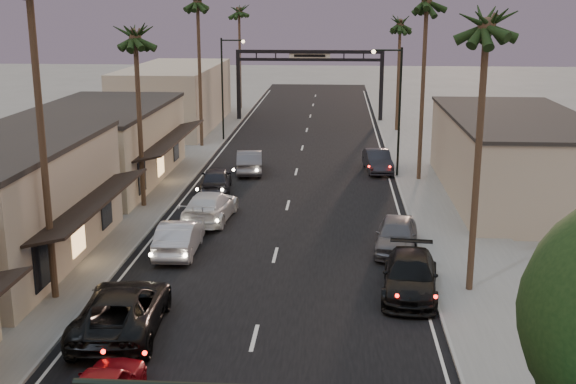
# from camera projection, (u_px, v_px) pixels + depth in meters

# --- Properties ---
(ground) EXTENTS (200.00, 200.00, 0.00)m
(ground) POSITION_uv_depth(u_px,v_px,m) (291.00, 193.00, 46.62)
(ground) COLOR slate
(ground) RESTS_ON ground
(road) EXTENTS (14.00, 120.00, 0.02)m
(road) POSITION_uv_depth(u_px,v_px,m) (295.00, 175.00, 51.44)
(road) COLOR black
(road) RESTS_ON ground
(sidewalk_left) EXTENTS (5.00, 92.00, 0.12)m
(sidewalk_left) POSITION_uv_depth(u_px,v_px,m) (184.00, 153.00, 58.81)
(sidewalk_left) COLOR slate
(sidewalk_left) RESTS_ON ground
(sidewalk_right) EXTENTS (5.00, 92.00, 0.12)m
(sidewalk_right) POSITION_uv_depth(u_px,v_px,m) (419.00, 156.00, 57.56)
(sidewalk_right) COLOR slate
(sidewalk_right) RESTS_ON ground
(storefront_far) EXTENTS (8.00, 16.00, 5.00)m
(storefront_far) POSITION_uv_depth(u_px,v_px,m) (101.00, 146.00, 48.77)
(storefront_far) COLOR tan
(storefront_far) RESTS_ON ground
(storefront_dist) EXTENTS (8.00, 20.00, 6.00)m
(storefront_dist) POSITION_uv_depth(u_px,v_px,m) (175.00, 97.00, 70.85)
(storefront_dist) COLOR #A69B85
(storefront_dist) RESTS_ON ground
(building_right) EXTENTS (8.00, 18.00, 5.00)m
(building_right) POSITION_uv_depth(u_px,v_px,m) (514.00, 158.00, 45.07)
(building_right) COLOR #A69B85
(building_right) RESTS_ON ground
(arch) EXTENTS (15.20, 0.40, 7.27)m
(arch) POSITION_uv_depth(u_px,v_px,m) (310.00, 67.00, 74.18)
(arch) COLOR black
(arch) RESTS_ON ground
(streetlight_right) EXTENTS (2.13, 0.30, 9.00)m
(streetlight_right) POSITION_uv_depth(u_px,v_px,m) (396.00, 101.00, 49.64)
(streetlight_right) COLOR black
(streetlight_right) RESTS_ON ground
(streetlight_left) EXTENTS (2.13, 0.30, 9.00)m
(streetlight_left) POSITION_uv_depth(u_px,v_px,m) (225.00, 81.00, 63.10)
(streetlight_left) COLOR black
(streetlight_left) RESTS_ON ground
(palm_lc) EXTENTS (3.20, 3.20, 12.20)m
(palm_lc) POSITION_uv_depth(u_px,v_px,m) (135.00, 29.00, 40.68)
(palm_lc) COLOR #38281C
(palm_lc) RESTS_ON ground
(palm_ra) EXTENTS (3.20, 3.20, 13.20)m
(palm_ra) POSITION_uv_depth(u_px,v_px,m) (488.00, 14.00, 27.72)
(palm_ra) COLOR #38281C
(palm_ra) RESTS_ON ground
(palm_rc) EXTENTS (3.20, 3.20, 12.20)m
(palm_rc) POSITION_uv_depth(u_px,v_px,m) (400.00, 19.00, 66.58)
(palm_rc) COLOR #38281C
(palm_rc) RESTS_ON ground
(palm_far) EXTENTS (3.20, 3.20, 13.20)m
(palm_far) POSITION_uv_depth(u_px,v_px,m) (239.00, 8.00, 80.95)
(palm_far) COLOR #38281C
(palm_far) RESTS_ON ground
(oncoming_pickup) EXTENTS (3.32, 6.50, 1.76)m
(oncoming_pickup) POSITION_uv_depth(u_px,v_px,m) (122.00, 310.00, 26.64)
(oncoming_pickup) COLOR black
(oncoming_pickup) RESTS_ON ground
(oncoming_silver) EXTENTS (1.88, 5.04, 1.64)m
(oncoming_silver) POSITION_uv_depth(u_px,v_px,m) (179.00, 237.00, 35.17)
(oncoming_silver) COLOR #A8A8AD
(oncoming_silver) RESTS_ON ground
(oncoming_white) EXTENTS (2.76, 5.91, 1.67)m
(oncoming_white) POSITION_uv_depth(u_px,v_px,m) (210.00, 206.00, 40.44)
(oncoming_white) COLOR silver
(oncoming_white) RESTS_ON ground
(oncoming_dgrey) EXTENTS (2.40, 4.93, 1.62)m
(oncoming_dgrey) POSITION_uv_depth(u_px,v_px,m) (216.00, 179.00, 46.79)
(oncoming_dgrey) COLOR black
(oncoming_dgrey) RESTS_ON ground
(oncoming_grey_far) EXTENTS (2.33, 5.23, 1.67)m
(oncoming_grey_far) POSITION_uv_depth(u_px,v_px,m) (249.00, 161.00, 51.99)
(oncoming_grey_far) COLOR #535358
(oncoming_grey_far) RESTS_ON ground
(curbside_black) EXTENTS (2.83, 5.75, 1.61)m
(curbside_black) POSITION_uv_depth(u_px,v_px,m) (410.00, 276.00, 30.15)
(curbside_black) COLOR black
(curbside_black) RESTS_ON ground
(curbside_grey) EXTENTS (2.58, 5.07, 1.65)m
(curbside_grey) POSITION_uv_depth(u_px,v_px,m) (397.00, 235.00, 35.47)
(curbside_grey) COLOR #4F4F54
(curbside_grey) RESTS_ON ground
(curbside_far) EXTENTS (2.16, 4.95, 1.58)m
(curbside_far) POSITION_uv_depth(u_px,v_px,m) (378.00, 161.00, 52.35)
(curbside_far) COLOR black
(curbside_far) RESTS_ON ground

